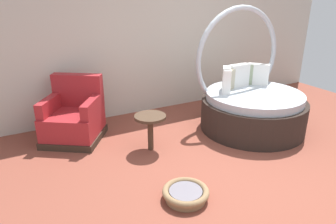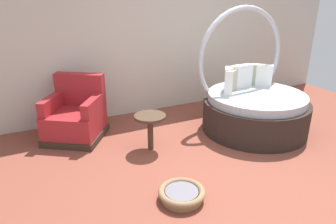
# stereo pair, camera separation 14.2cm
# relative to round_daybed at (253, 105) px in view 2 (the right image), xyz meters

# --- Properties ---
(ground_plane) EXTENTS (8.00, 8.00, 0.02)m
(ground_plane) POSITION_rel_round_daybed_xyz_m (-1.03, -1.00, -0.42)
(ground_plane) COLOR brown
(back_wall) EXTENTS (8.00, 0.12, 2.66)m
(back_wall) POSITION_rel_round_daybed_xyz_m (-1.03, 1.56, 0.92)
(back_wall) COLOR beige
(back_wall) RESTS_ON ground_plane
(round_daybed) EXTENTS (1.65, 1.65, 1.91)m
(round_daybed) POSITION_rel_round_daybed_xyz_m (0.00, 0.00, 0.00)
(round_daybed) COLOR #2D231E
(round_daybed) RESTS_ON ground_plane
(red_armchair) EXTENTS (1.11, 1.11, 0.94)m
(red_armchair) POSITION_rel_round_daybed_xyz_m (-2.62, 0.92, -0.08)
(red_armchair) COLOR #38281E
(red_armchair) RESTS_ON ground_plane
(pet_basket) EXTENTS (0.51, 0.51, 0.13)m
(pet_basket) POSITION_rel_round_daybed_xyz_m (-1.91, -1.16, -0.34)
(pet_basket) COLOR #8E704C
(pet_basket) RESTS_ON ground_plane
(side_table) EXTENTS (0.44, 0.44, 0.52)m
(side_table) POSITION_rel_round_daybed_xyz_m (-1.76, 0.05, 0.02)
(side_table) COLOR #473323
(side_table) RESTS_ON ground_plane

